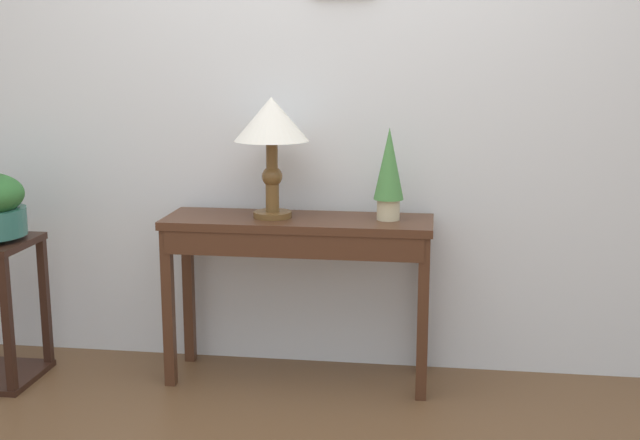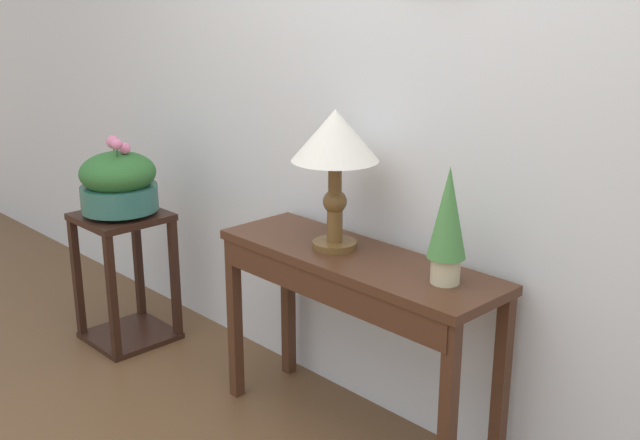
{
  "view_description": "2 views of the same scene",
  "coord_description": "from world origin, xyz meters",
  "px_view_note": "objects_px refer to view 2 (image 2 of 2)",
  "views": [
    {
      "loc": [
        0.52,
        -2.3,
        1.42
      ],
      "look_at": [
        0.03,
        1.16,
        0.7
      ],
      "focal_mm": 45.9,
      "sensor_mm": 36.0,
      "label": 1
    },
    {
      "loc": [
        1.75,
        -0.84,
        1.67
      ],
      "look_at": [
        -0.28,
        1.1,
        0.8
      ],
      "focal_mm": 43.61,
      "sensor_mm": 36.0,
      "label": 2
    }
  ],
  "objects_px": {
    "table_lamp": "(335,144)",
    "potted_plant_on_console": "(448,221)",
    "pedestal_stand_left": "(126,278)",
    "planter_bowl_wide": "(118,182)",
    "console_table": "(352,287)"
  },
  "relations": [
    {
      "from": "console_table",
      "to": "pedestal_stand_left",
      "type": "height_order",
      "value": "console_table"
    },
    {
      "from": "table_lamp",
      "to": "planter_bowl_wide",
      "type": "relative_size",
      "value": 1.38
    },
    {
      "from": "pedestal_stand_left",
      "to": "potted_plant_on_console",
      "type": "bearing_deg",
      "value": 6.78
    },
    {
      "from": "planter_bowl_wide",
      "to": "console_table",
      "type": "bearing_deg",
      "value": 7.13
    },
    {
      "from": "table_lamp",
      "to": "potted_plant_on_console",
      "type": "height_order",
      "value": "table_lamp"
    },
    {
      "from": "planter_bowl_wide",
      "to": "pedestal_stand_left",
      "type": "bearing_deg",
      "value": -143.5
    },
    {
      "from": "console_table",
      "to": "planter_bowl_wide",
      "type": "height_order",
      "value": "planter_bowl_wide"
    },
    {
      "from": "table_lamp",
      "to": "pedestal_stand_left",
      "type": "xyz_separation_m",
      "value": [
        -1.22,
        -0.19,
        -0.8
      ]
    },
    {
      "from": "table_lamp",
      "to": "planter_bowl_wide",
      "type": "xyz_separation_m",
      "value": [
        -1.22,
        -0.19,
        -0.33
      ]
    },
    {
      "from": "potted_plant_on_console",
      "to": "planter_bowl_wide",
      "type": "relative_size",
      "value": 1.05
    },
    {
      "from": "table_lamp",
      "to": "potted_plant_on_console",
      "type": "relative_size",
      "value": 1.31
    },
    {
      "from": "table_lamp",
      "to": "pedestal_stand_left",
      "type": "relative_size",
      "value": 0.8
    },
    {
      "from": "potted_plant_on_console",
      "to": "pedestal_stand_left",
      "type": "xyz_separation_m",
      "value": [
        -1.71,
        -0.2,
        -0.62
      ]
    },
    {
      "from": "potted_plant_on_console",
      "to": "planter_bowl_wide",
      "type": "xyz_separation_m",
      "value": [
        -1.71,
        -0.2,
        -0.15
      ]
    },
    {
      "from": "pedestal_stand_left",
      "to": "planter_bowl_wide",
      "type": "distance_m",
      "value": 0.47
    }
  ]
}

